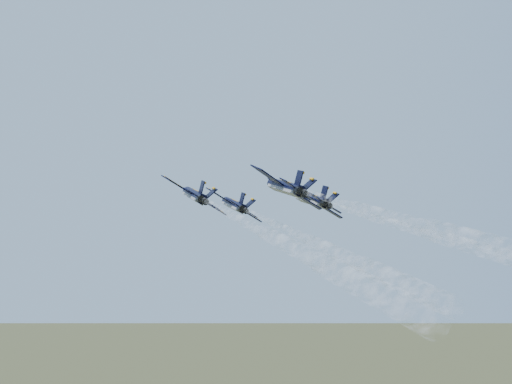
# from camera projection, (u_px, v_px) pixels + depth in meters

# --- Properties ---
(jet_lead) EXTENTS (9.90, 15.21, 6.12)m
(jet_lead) POSITION_uv_depth(u_px,v_px,m) (233.00, 205.00, 113.79)
(jet_lead) COLOR black
(jet_left) EXTENTS (9.90, 15.21, 6.12)m
(jet_left) POSITION_uv_depth(u_px,v_px,m) (194.00, 195.00, 98.97)
(jet_left) COLOR black
(jet_right) EXTENTS (9.90, 15.21, 6.12)m
(jet_right) POSITION_uv_depth(u_px,v_px,m) (311.00, 200.00, 104.84)
(jet_right) COLOR black
(jet_slot) EXTENTS (9.90, 15.21, 6.12)m
(jet_slot) POSITION_uv_depth(u_px,v_px,m) (284.00, 187.00, 89.16)
(jet_slot) COLOR black
(smoke_trail_lead) EXTENTS (26.57, 56.82, 2.61)m
(smoke_trail_lead) POSITION_uv_depth(u_px,v_px,m) (365.00, 165.00, 70.25)
(smoke_trail_lead) COLOR white
(smoke_trail_left) EXTENTS (26.57, 56.82, 2.61)m
(smoke_trail_left) POSITION_uv_depth(u_px,v_px,m) (330.00, 138.00, 55.44)
(smoke_trail_left) COLOR white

